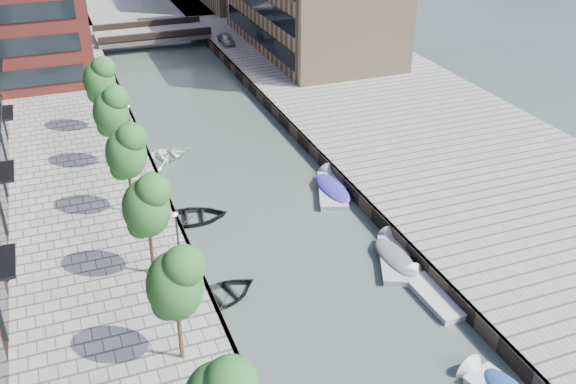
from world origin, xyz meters
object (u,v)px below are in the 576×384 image
tree_3 (146,204)px  motorboat_4 (394,256)px  car (226,39)px  tree_5 (111,110)px  sloop_1 (221,299)px  tree_4 (126,150)px  sloop_4 (191,221)px  sloop_3 (166,159)px  motorboat_3 (332,188)px  tree_6 (99,79)px  tree_2 (175,281)px  bridge (152,34)px  motorboat_2 (429,292)px

tree_3 → motorboat_4: 14.82m
tree_3 → car: tree_3 is taller
tree_5 → sloop_1: size_ratio=1.34×
tree_3 → tree_4: size_ratio=1.00×
tree_3 → car: (16.00, 41.22, -3.72)m
sloop_4 → car: bearing=-11.5°
sloop_3 → car: car is taller
tree_4 → motorboat_3: bearing=-1.7°
tree_5 → tree_6: 7.00m
tree_6 → motorboat_3: 20.53m
tree_5 → sloop_1: 17.48m
tree_2 → car: 50.95m
bridge → motorboat_3: bridge is taller
tree_3 → sloop_4: tree_3 is taller
sloop_4 → tree_5: bearing=32.1°
sloop_3 → motorboat_4: size_ratio=0.85×
tree_2 → motorboat_4: 15.35m
tree_3 → car: size_ratio=1.73×
sloop_1 → sloop_3: (0.64, 18.17, 0.00)m
sloop_4 → car: (12.53, 35.06, 1.58)m
sloop_1 → motorboat_2: motorboat_2 is taller
tree_2 → sloop_3: bearing=80.7°
tree_3 → sloop_4: bearing=60.6°
tree_2 → car: size_ratio=1.73×
tree_3 → sloop_3: size_ratio=1.31×
bridge → sloop_1: bridge is taller
motorboat_2 → motorboat_4: size_ratio=0.86×
tree_4 → tree_5: same height
tree_3 → tree_6: 21.00m
bridge → motorboat_4: bearing=-84.0°
sloop_3 → motorboat_4: motorboat_4 is taller
bridge → tree_6: 27.63m
tree_5 → car: (16.00, 27.22, -3.72)m
bridge → sloop_1: 49.67m
tree_3 → motorboat_3: tree_3 is taller
tree_3 → motorboat_3: bearing=25.7°
bridge → tree_6: tree_6 is taller
tree_4 → motorboat_2: 19.68m
bridge → sloop_4: size_ratio=2.73×
sloop_1 → tree_5: bearing=-6.5°
tree_6 → motorboat_2: bearing=-62.7°
tree_6 → motorboat_4: size_ratio=1.12×
tree_5 → sloop_3: (3.74, 1.81, -5.31)m
car → tree_5: bearing=-120.5°
sloop_4 → tree_3: bearing=158.8°
sloop_1 → sloop_3: bearing=-19.2°
sloop_4 → motorboat_2: (10.41, -12.10, 0.09)m
tree_2 → sloop_1: tree_2 is taller
tree_4 → tree_6: 14.00m
bridge → car: (7.50, -5.78, 0.19)m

